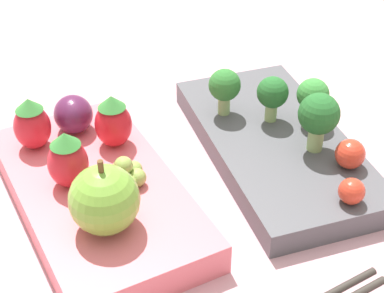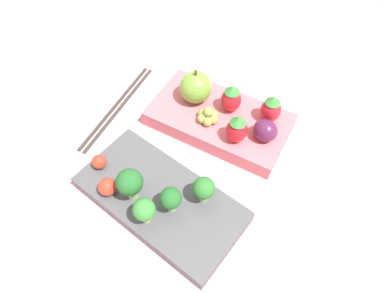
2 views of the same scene
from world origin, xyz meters
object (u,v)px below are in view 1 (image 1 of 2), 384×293
at_px(bento_box_savoury, 276,146).
at_px(cherry_tomato_0, 352,191).
at_px(broccoli_floret_0, 225,87).
at_px(strawberry_1, 32,124).
at_px(broccoli_floret_3, 319,116).
at_px(strawberry_2, 67,159).
at_px(grape_cluster, 124,175).
at_px(apple, 104,200).
at_px(strawberry_0, 113,122).
at_px(broccoli_floret_2, 313,96).
at_px(cherry_tomato_1, 350,154).
at_px(plum, 73,114).
at_px(bento_box_fruit, 98,196).
at_px(broccoli_floret_1, 272,94).

distance_m(bento_box_savoury, cherry_tomato_0, 0.10).
height_order(bento_box_savoury, cherry_tomato_0, cherry_tomato_0).
bearing_deg(broccoli_floret_0, strawberry_1, -90.77).
height_order(bento_box_savoury, broccoli_floret_3, broccoli_floret_3).
xyz_separation_m(broccoli_floret_0, strawberry_2, (0.06, -0.15, -0.00)).
bearing_deg(cherry_tomato_0, grape_cluster, -115.60).
relative_size(apple, strawberry_0, 1.25).
height_order(broccoli_floret_0, broccoli_floret_2, same).
distance_m(broccoli_floret_3, cherry_tomato_1, 0.04).
height_order(bento_box_savoury, broccoli_floret_2, broccoli_floret_2).
bearing_deg(plum, strawberry_1, -71.74).
xyz_separation_m(broccoli_floret_2, strawberry_2, (0.02, -0.22, -0.00)).
bearing_deg(plum, bento_box_savoury, 68.71).
distance_m(bento_box_savoury, broccoli_floret_0, 0.07).
relative_size(bento_box_fruit, apple, 3.86).
bearing_deg(strawberry_0, broccoli_floret_1, 87.24).
height_order(broccoli_floret_1, cherry_tomato_1, broccoli_floret_1).
distance_m(cherry_tomato_0, cherry_tomato_1, 0.05).
bearing_deg(cherry_tomato_0, bento_box_fruit, -115.06).
xyz_separation_m(broccoli_floret_0, cherry_tomato_0, (0.15, 0.04, -0.02)).
relative_size(bento_box_savoury, cherry_tomato_1, 9.34).
relative_size(cherry_tomato_0, apple, 0.35).
bearing_deg(grape_cluster, cherry_tomato_0, 64.40).
bearing_deg(cherry_tomato_0, broccoli_floret_2, 167.59).
xyz_separation_m(bento_box_savoury, cherry_tomato_0, (0.10, 0.01, 0.02)).
relative_size(bento_box_savoury, broccoli_floret_0, 5.20).
relative_size(broccoli_floret_3, strawberry_0, 1.11).
xyz_separation_m(broccoli_floret_0, grape_cluster, (0.07, -0.12, -0.01)).
distance_m(cherry_tomato_0, grape_cluster, 0.18).
height_order(broccoli_floret_0, grape_cluster, broccoli_floret_0).
relative_size(bento_box_fruit, strawberry_1, 4.89).
xyz_separation_m(broccoli_floret_2, cherry_tomato_0, (0.11, -0.02, -0.02)).
bearing_deg(broccoli_floret_3, plum, -116.41).
xyz_separation_m(bento_box_savoury, grape_cluster, (0.02, -0.15, 0.02)).
distance_m(broccoli_floret_2, plum, 0.21).
distance_m(broccoli_floret_1, broccoli_floret_3, 0.06).
relative_size(bento_box_savoury, broccoli_floret_1, 5.36).
xyz_separation_m(broccoli_floret_0, cherry_tomato_1, (0.11, 0.07, -0.02)).
distance_m(bento_box_fruit, cherry_tomato_0, 0.20).
distance_m(cherry_tomato_1, strawberry_2, 0.23).
bearing_deg(strawberry_1, cherry_tomato_1, 64.93).
height_order(bento_box_fruit, grape_cluster, grape_cluster).
distance_m(bento_box_savoury, strawberry_1, 0.21).
height_order(strawberry_0, plum, strawberry_0).
bearing_deg(bento_box_savoury, broccoli_floret_2, 103.76).
xyz_separation_m(bento_box_savoury, strawberry_1, (-0.05, -0.20, 0.04)).
relative_size(apple, strawberry_2, 1.24).
relative_size(bento_box_fruit, broccoli_floret_0, 5.18).
bearing_deg(strawberry_2, grape_cluster, 67.85).
bearing_deg(strawberry_2, broccoli_floret_1, 99.28).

